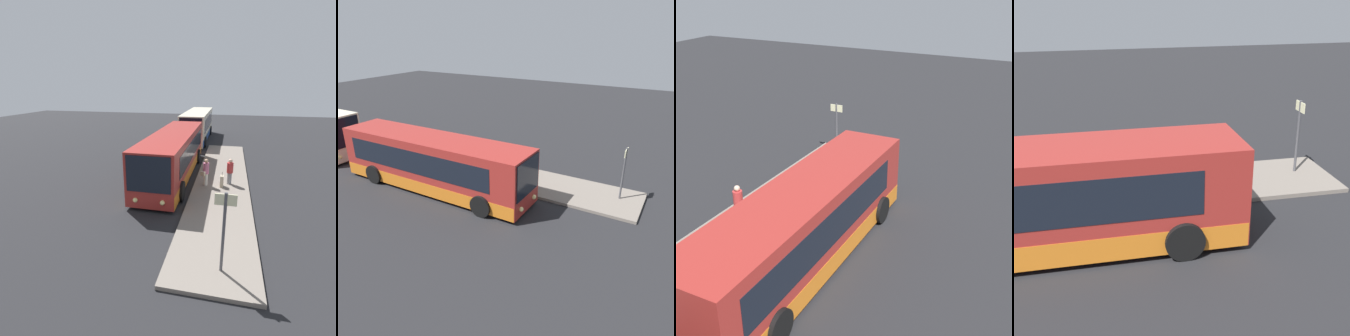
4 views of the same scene
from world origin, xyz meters
TOP-DOWN VIEW (x-y plane):
  - ground at (0.00, 0.00)m, footprint 80.00×80.00m
  - platform at (0.00, 3.23)m, footprint 20.00×3.26m
  - bus_lead at (-0.55, -0.06)m, footprint 11.55×2.79m
  - passenger_boarding at (1.17, 2.28)m, footprint 0.62×0.56m
  - passenger_waiting at (0.62, 3.70)m, footprint 0.53×0.53m
  - suitcase at (1.20, 3.27)m, footprint 0.40×0.20m
  - sign_post at (8.81, 3.54)m, footprint 0.10×0.67m

SIDE VIEW (x-z plane):
  - ground at x=0.00m, z-range 0.00..0.00m
  - platform at x=0.00m, z-range 0.00..0.15m
  - suitcase at x=1.20m, z-range 0.03..0.96m
  - passenger_waiting at x=0.62m, z-range 0.21..1.80m
  - passenger_boarding at x=1.17m, z-range 0.22..1.86m
  - bus_lead at x=-0.55m, z-range 0.00..3.00m
  - sign_post at x=8.81m, z-range 0.46..3.24m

